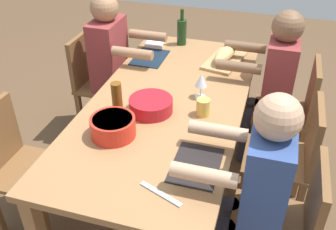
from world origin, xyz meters
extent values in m
plane|color=brown|center=(0.00, 0.00, 0.00)|extent=(8.00, 8.00, 0.00)
cube|color=#9E7044|center=(0.00, 0.00, 0.72)|extent=(1.98, 0.94, 0.04)
cube|color=#9E7044|center=(-0.93, -0.41, 0.35)|extent=(0.07, 0.07, 0.70)
cube|color=#9E7044|center=(-0.93, 0.41, 0.35)|extent=(0.07, 0.07, 0.70)
cube|color=brown|center=(0.00, 0.71, 0.44)|extent=(0.40, 0.40, 0.03)
cube|color=brown|center=(0.00, 0.89, 0.65)|extent=(0.38, 0.04, 0.40)
cube|color=brown|center=(0.17, 0.54, 0.21)|extent=(0.04, 0.04, 0.42)
cube|color=brown|center=(-0.17, 0.54, 0.21)|extent=(0.04, 0.04, 0.42)
cube|color=brown|center=(0.17, 0.88, 0.21)|extent=(0.04, 0.04, 0.42)
cube|color=brown|center=(-0.17, 0.88, 0.21)|extent=(0.04, 0.04, 0.42)
cube|color=brown|center=(0.55, -0.71, 0.44)|extent=(0.40, 0.40, 0.03)
cube|color=brown|center=(0.38, -0.54, 0.21)|extent=(0.04, 0.04, 0.42)
cube|color=brown|center=(0.72, -0.54, 0.21)|extent=(0.04, 0.04, 0.42)
cube|color=brown|center=(0.38, -0.88, 0.21)|extent=(0.04, 0.04, 0.42)
cube|color=brown|center=(-0.55, -0.71, 0.44)|extent=(0.40, 0.40, 0.03)
cube|color=brown|center=(-0.55, -0.89, 0.65)|extent=(0.38, 0.04, 0.40)
cube|color=brown|center=(-0.72, -0.54, 0.21)|extent=(0.04, 0.04, 0.42)
cube|color=brown|center=(-0.38, -0.54, 0.21)|extent=(0.04, 0.04, 0.42)
cube|color=brown|center=(-0.72, -0.88, 0.21)|extent=(0.04, 0.04, 0.42)
cube|color=brown|center=(-0.38, -0.88, 0.21)|extent=(0.04, 0.04, 0.42)
cylinder|color=#2D2D38|center=(-0.63, -0.49, 0.23)|extent=(0.11, 0.11, 0.45)
cylinder|color=#2D2D38|center=(-0.47, -0.49, 0.23)|extent=(0.11, 0.11, 0.45)
cube|color=maroon|center=(-0.55, -0.65, 0.73)|extent=(0.34, 0.20, 0.55)
cylinder|color=#9E7251|center=(-0.72, -0.38, 0.85)|extent=(0.07, 0.30, 0.07)
cylinder|color=#9E7251|center=(-0.38, -0.38, 0.85)|extent=(0.07, 0.30, 0.07)
sphere|color=#9E7251|center=(-0.55, -0.65, 1.09)|extent=(0.21, 0.21, 0.21)
cube|color=brown|center=(-0.55, 0.71, 0.44)|extent=(0.40, 0.40, 0.03)
cube|color=brown|center=(-0.55, 0.89, 0.65)|extent=(0.38, 0.04, 0.40)
cube|color=brown|center=(-0.38, 0.54, 0.21)|extent=(0.04, 0.04, 0.42)
cube|color=brown|center=(-0.72, 0.54, 0.21)|extent=(0.04, 0.04, 0.42)
cube|color=brown|center=(-0.38, 0.88, 0.21)|extent=(0.04, 0.04, 0.42)
cube|color=brown|center=(-0.72, 0.88, 0.21)|extent=(0.04, 0.04, 0.42)
cylinder|color=#2D2D38|center=(-0.47, 0.49, 0.23)|extent=(0.11, 0.11, 0.45)
cylinder|color=#2D2D38|center=(-0.63, 0.49, 0.23)|extent=(0.11, 0.11, 0.45)
cube|color=maroon|center=(-0.55, 0.65, 0.73)|extent=(0.34, 0.20, 0.55)
cylinder|color=brown|center=(-0.38, 0.38, 0.85)|extent=(0.07, 0.30, 0.07)
cylinder|color=brown|center=(-0.72, 0.38, 0.85)|extent=(0.07, 0.30, 0.07)
sphere|color=brown|center=(-0.55, 0.65, 1.09)|extent=(0.21, 0.21, 0.21)
cube|color=brown|center=(0.55, 0.71, 0.44)|extent=(0.40, 0.40, 0.03)
cube|color=brown|center=(0.55, 0.89, 0.65)|extent=(0.38, 0.04, 0.40)
cube|color=brown|center=(0.38, 0.54, 0.21)|extent=(0.04, 0.04, 0.42)
cylinder|color=#2D2D38|center=(0.47, 0.49, 0.23)|extent=(0.11, 0.11, 0.45)
cube|color=#334C8C|center=(0.55, 0.65, 0.73)|extent=(0.34, 0.20, 0.55)
cylinder|color=tan|center=(0.72, 0.38, 0.85)|extent=(0.07, 0.30, 0.07)
cylinder|color=tan|center=(0.38, 0.38, 0.85)|extent=(0.07, 0.30, 0.07)
sphere|color=tan|center=(0.55, 0.65, 1.09)|extent=(0.21, 0.21, 0.21)
cylinder|color=red|center=(0.43, -0.18, 0.79)|extent=(0.25, 0.25, 0.11)
cylinder|color=#2D7028|center=(0.43, -0.18, 0.83)|extent=(0.22, 0.22, 0.04)
cylinder|color=#B21923|center=(0.15, -0.06, 0.78)|extent=(0.26, 0.26, 0.08)
cylinder|color=#669E33|center=(0.15, -0.06, 0.81)|extent=(0.23, 0.23, 0.03)
cube|color=tan|center=(-0.64, 0.25, 0.75)|extent=(0.44, 0.30, 0.02)
ellipsoid|color=tan|center=(-0.64, 0.25, 0.81)|extent=(0.34, 0.17, 0.09)
cylinder|color=#193819|center=(-0.87, -0.15, 0.84)|extent=(0.08, 0.08, 0.20)
cylinder|color=#193819|center=(-0.87, -0.15, 0.98)|extent=(0.03, 0.03, 0.09)
cylinder|color=brown|center=(0.25, -0.23, 0.85)|extent=(0.06, 0.06, 0.22)
cylinder|color=silver|center=(-0.10, 0.18, 0.74)|extent=(0.07, 0.07, 0.01)
cylinder|color=silver|center=(-0.10, 0.18, 0.78)|extent=(0.01, 0.01, 0.07)
cone|color=silver|center=(-0.10, 0.18, 0.86)|extent=(0.08, 0.08, 0.08)
cylinder|color=gold|center=(0.09, 0.24, 0.79)|extent=(0.08, 0.08, 0.10)
cube|color=#142333|center=(-0.55, -0.31, 0.74)|extent=(0.32, 0.23, 0.01)
cube|color=black|center=(0.55, 0.31, 0.74)|extent=(0.32, 0.23, 0.01)
cube|color=silver|center=(0.78, 0.20, 0.74)|extent=(0.11, 0.22, 0.01)
cube|color=white|center=(-0.79, -0.35, 0.75)|extent=(0.16, 0.16, 0.02)
camera|label=1|loc=(1.95, 0.59, 2.00)|focal=40.98mm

